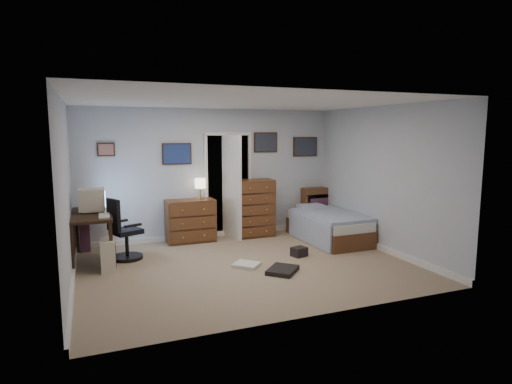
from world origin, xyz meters
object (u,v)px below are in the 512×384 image
(low_dresser, at_px, (190,221))
(tall_dresser, at_px, (254,208))
(computer_desk, at_px, (86,225))
(office_chair, at_px, (123,236))
(bed, at_px, (328,226))

(low_dresser, distance_m, tall_dresser, 1.28)
(computer_desk, distance_m, tall_dresser, 3.16)
(computer_desk, bearing_deg, office_chair, -9.47)
(computer_desk, distance_m, low_dresser, 1.95)
(office_chair, xyz_separation_m, tall_dresser, (2.54, 0.73, 0.17))
(office_chair, xyz_separation_m, bed, (3.73, -0.11, -0.11))
(bed, bearing_deg, office_chair, 177.42)
(low_dresser, bearing_deg, bed, -20.05)
(office_chair, distance_m, low_dresser, 1.48)
(tall_dresser, bearing_deg, office_chair, -161.34)
(computer_desk, height_order, tall_dresser, tall_dresser)
(low_dresser, distance_m, bed, 2.61)
(computer_desk, relative_size, office_chair, 1.35)
(office_chair, height_order, bed, office_chair)
(office_chair, bearing_deg, low_dresser, 7.90)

